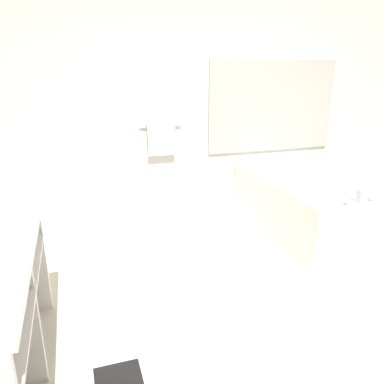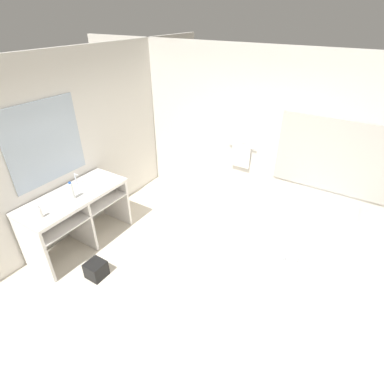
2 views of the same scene
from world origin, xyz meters
The scene contains 3 objects.
ground_plane centered at (0.00, 0.00, 0.00)m, with size 16.00×16.00×0.00m, color beige.
wall_back_with_blinds centered at (0.04, 2.23, 1.35)m, with size 7.40×0.13×2.70m.
bathtub centered at (1.14, 1.31, 0.33)m, with size 0.97×1.76×0.71m.
Camera 1 is at (-1.27, -2.04, 1.76)m, focal length 35.00 mm.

